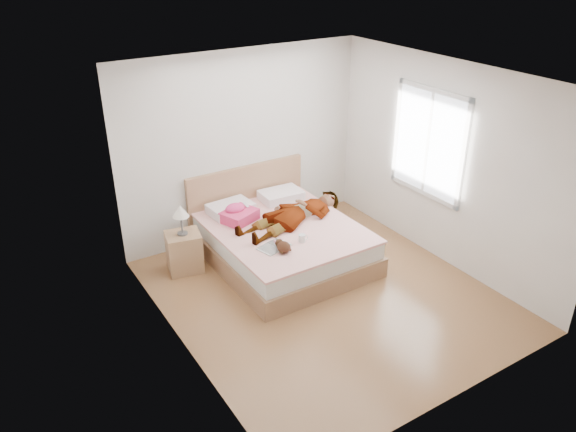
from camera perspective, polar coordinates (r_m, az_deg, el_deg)
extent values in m
plane|color=#56361B|center=(6.83, 3.85, -7.98)|extent=(4.00, 4.00, 0.00)
imported|color=silver|center=(7.38, 0.63, 0.53)|extent=(1.81, 1.00, 0.24)
ellipsoid|color=black|center=(7.51, -4.89, 0.24)|extent=(0.55, 0.62, 0.08)
cube|color=silver|center=(7.44, -4.28, 1.15)|extent=(0.06, 0.09, 0.05)
plane|color=white|center=(5.77, 4.65, 13.79)|extent=(4.00, 4.00, 0.00)
plane|color=beige|center=(7.76, -4.57, 7.20)|extent=(3.60, 0.00, 3.60)
plane|color=silver|center=(4.93, 18.10, -6.36)|extent=(3.60, 0.00, 3.60)
plane|color=silver|center=(5.42, -11.38, -2.31)|extent=(0.00, 4.00, 4.00)
plane|color=silver|center=(7.33, 15.71, 5.05)|extent=(0.00, 4.00, 4.00)
cube|color=white|center=(7.43, 14.09, 7.20)|extent=(0.02, 1.10, 1.30)
cube|color=silver|center=(7.07, 17.40, 5.77)|extent=(0.04, 0.06, 1.42)
cube|color=silver|center=(7.82, 11.07, 8.47)|extent=(0.04, 0.06, 1.42)
cube|color=silver|center=(7.68, 13.53, 2.42)|extent=(0.04, 1.22, 0.06)
cube|color=silver|center=(7.24, 14.69, 12.27)|extent=(0.04, 1.22, 0.06)
cube|color=silver|center=(7.43, 14.06, 7.20)|extent=(0.03, 0.04, 1.30)
cube|color=brown|center=(7.43, -0.41, -3.64)|extent=(1.78, 2.08, 0.26)
cube|color=silver|center=(7.31, -0.42, -2.01)|extent=(1.70, 2.00, 0.22)
cube|color=white|center=(7.25, -0.42, -1.15)|extent=(1.74, 2.04, 0.03)
cube|color=#8D6441|center=(8.03, -4.23, 1.73)|extent=(1.80, 0.07, 1.00)
cube|color=white|center=(7.60, -5.86, 0.78)|extent=(0.61, 0.44, 0.13)
cube|color=white|center=(7.95, -0.72, 2.13)|extent=(0.60, 0.43, 0.13)
cube|color=#F24169|center=(7.38, -4.96, 0.02)|extent=(0.54, 0.49, 0.14)
ellipsoid|color=#F5428D|center=(7.37, -5.41, 0.77)|extent=(0.27, 0.20, 0.13)
cube|color=white|center=(6.76, -1.42, -3.16)|extent=(0.42, 0.34, 0.01)
cube|color=white|center=(6.70, -2.01, -3.40)|extent=(0.24, 0.29, 0.02)
cube|color=#2A2A2A|center=(6.82, -0.86, -2.80)|extent=(0.24, 0.29, 0.02)
cylinder|color=silver|center=(6.86, 1.43, -2.27)|extent=(0.11, 0.11, 0.10)
torus|color=white|center=(6.87, 1.79, -2.21)|extent=(0.07, 0.03, 0.07)
cylinder|color=black|center=(6.84, 1.44, -1.99)|extent=(0.09, 0.09, 0.00)
ellipsoid|color=black|center=(6.63, -0.44, -3.18)|extent=(0.17, 0.19, 0.13)
ellipsoid|color=beige|center=(6.61, -0.36, -3.15)|extent=(0.09, 0.10, 0.07)
sphere|color=black|center=(6.70, -0.92, -2.75)|extent=(0.10, 0.10, 0.10)
sphere|color=pink|center=(6.69, -1.33, -2.58)|extent=(0.04, 0.04, 0.04)
sphere|color=pink|center=(6.73, -0.81, -2.40)|extent=(0.04, 0.04, 0.04)
ellipsoid|color=black|center=(6.59, -0.64, -3.70)|extent=(0.04, 0.06, 0.03)
ellipsoid|color=black|center=(6.64, 0.18, -3.42)|extent=(0.04, 0.06, 0.03)
cube|color=olive|center=(7.28, -10.49, -3.61)|extent=(0.50, 0.46, 0.52)
cylinder|color=#4B4B4B|center=(7.15, -10.67, -1.74)|extent=(0.16, 0.16, 0.02)
cylinder|color=#4D4D4D|center=(7.09, -10.75, -0.80)|extent=(0.03, 0.03, 0.26)
cone|color=white|center=(7.01, -10.88, 0.50)|extent=(0.25, 0.25, 0.15)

